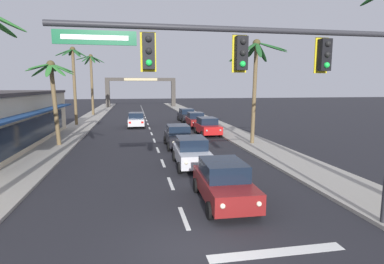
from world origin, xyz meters
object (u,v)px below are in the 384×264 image
at_px(sedan_third_in_queue, 192,152).
at_px(town_gateway_arch, 141,88).
at_px(sedan_fifth_in_queue, 178,136).
at_px(palm_left_third, 74,71).
at_px(palm_left_farthest, 91,75).
at_px(sedan_parked_far_kerb, 196,120).
at_px(sedan_oncoming_far, 136,120).
at_px(sedan_parked_nearest_kerb, 187,115).
at_px(sedan_parked_mid_kerb, 207,126).
at_px(sedan_lead_at_stop_bar, 224,182).
at_px(palm_left_second, 52,82).
at_px(traffic_signal_mast, 294,74).
at_px(palm_right_second, 256,65).

bearing_deg(sedan_third_in_queue, town_gateway_arch, 91.73).
relative_size(sedan_fifth_in_queue, palm_left_third, 0.49).
xyz_separation_m(sedan_fifth_in_queue, palm_left_farthest, (-9.66, 27.98, 5.52)).
xyz_separation_m(sedan_fifth_in_queue, sedan_parked_far_kerb, (3.59, 11.24, 0.00)).
bearing_deg(sedan_parked_far_kerb, town_gateway_arch, 98.40).
height_order(palm_left_farthest, town_gateway_arch, palm_left_farthest).
xyz_separation_m(sedan_oncoming_far, sedan_parked_nearest_kerb, (6.63, 4.70, 0.00)).
height_order(sedan_fifth_in_queue, sedan_parked_mid_kerb, same).
bearing_deg(sedan_parked_nearest_kerb, sedan_parked_far_kerb, -89.64).
relative_size(sedan_lead_at_stop_bar, sedan_parked_mid_kerb, 1.00).
relative_size(sedan_parked_nearest_kerb, palm_left_farthest, 0.47).
height_order(palm_left_second, palm_left_farthest, palm_left_farthest).
height_order(traffic_signal_mast, sedan_parked_mid_kerb, traffic_signal_mast).
xyz_separation_m(traffic_signal_mast, palm_left_second, (-10.58, 16.68, -0.02)).
bearing_deg(sedan_parked_mid_kerb, sedan_parked_nearest_kerb, 89.97).
height_order(sedan_third_in_queue, town_gateway_arch, town_gateway_arch).
height_order(sedan_parked_far_kerb, palm_left_farthest, palm_left_farthest).
relative_size(sedan_oncoming_far, palm_left_third, 0.49).
relative_size(sedan_lead_at_stop_bar, town_gateway_arch, 0.29).
relative_size(sedan_fifth_in_queue, palm_left_farthest, 0.47).
height_order(sedan_parked_mid_kerb, sedan_parked_far_kerb, same).
bearing_deg(sedan_oncoming_far, sedan_fifth_in_queue, -76.11).
bearing_deg(sedan_parked_far_kerb, sedan_parked_mid_kerb, -90.42).
distance_m(sedan_third_in_queue, town_gateway_arch, 52.68).
distance_m(sedan_third_in_queue, palm_left_second, 12.72).
xyz_separation_m(sedan_parked_nearest_kerb, sedan_parked_far_kerb, (0.04, -5.88, 0.00)).
relative_size(traffic_signal_mast, town_gateway_arch, 0.68).
bearing_deg(sedan_oncoming_far, palm_right_second, -54.13).
relative_size(sedan_third_in_queue, sedan_fifth_in_queue, 1.01).
bearing_deg(sedan_lead_at_stop_bar, town_gateway_arch, 91.75).
bearing_deg(palm_left_second, sedan_lead_at_stop_bar, -55.40).
bearing_deg(palm_left_third, sedan_parked_mid_kerb, -35.55).
xyz_separation_m(palm_left_second, palm_left_third, (-0.70, 13.07, 1.40)).
xyz_separation_m(sedan_lead_at_stop_bar, palm_left_third, (-10.12, 26.73, 5.51)).
bearing_deg(sedan_parked_far_kerb, sedan_oncoming_far, 169.91).
relative_size(sedan_third_in_queue, town_gateway_arch, 0.29).
xyz_separation_m(sedan_third_in_queue, palm_left_farthest, (-9.61, 33.89, 5.52)).
bearing_deg(sedan_parked_nearest_kerb, sedan_third_in_queue, -98.89).
xyz_separation_m(sedan_fifth_in_queue, palm_right_second, (6.04, -0.17, 5.40)).
relative_size(sedan_third_in_queue, palm_left_farthest, 0.47).
bearing_deg(sedan_parked_nearest_kerb, palm_right_second, -81.83).
relative_size(sedan_parked_mid_kerb, palm_right_second, 0.55).
bearing_deg(sedan_third_in_queue, sedan_parked_mid_kerb, 72.13).
bearing_deg(sedan_parked_mid_kerb, sedan_lead_at_stop_bar, -101.25).
bearing_deg(palm_left_second, palm_left_third, 93.08).
bearing_deg(town_gateway_arch, sedan_third_in_queue, -88.27).
height_order(sedan_parked_mid_kerb, palm_left_third, palm_left_third).
height_order(traffic_signal_mast, sedan_oncoming_far, traffic_signal_mast).
bearing_deg(palm_left_second, traffic_signal_mast, -57.60).
bearing_deg(sedan_parked_mid_kerb, town_gateway_arch, 97.14).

